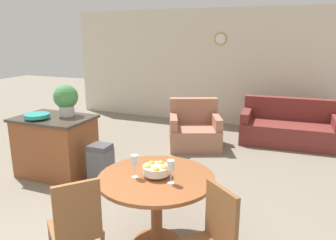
% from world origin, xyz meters
% --- Properties ---
extents(wall_back, '(8.00, 0.09, 2.70)m').
position_xyz_m(wall_back, '(-0.00, 6.20, 1.35)').
color(wall_back, beige).
rests_on(wall_back, ground_plane).
extents(dining_table, '(1.14, 1.14, 0.76)m').
position_xyz_m(dining_table, '(0.45, 1.18, 0.59)').
color(dining_table, brown).
rests_on(dining_table, ground_plane).
extents(dining_chair_near_left, '(0.59, 0.59, 0.95)m').
position_xyz_m(dining_chair_near_left, '(-0.02, 0.52, 0.51)').
color(dining_chair_near_left, brown).
rests_on(dining_chair_near_left, ground_plane).
extents(fruit_bowl, '(0.26, 0.26, 0.13)m').
position_xyz_m(fruit_bowl, '(0.45, 1.18, 0.83)').
color(fruit_bowl, silver).
rests_on(fruit_bowl, dining_table).
extents(wine_glass_left, '(0.07, 0.07, 0.23)m').
position_xyz_m(wine_glass_left, '(0.27, 1.08, 0.93)').
color(wine_glass_left, silver).
rests_on(wine_glass_left, dining_table).
extents(wine_glass_right, '(0.07, 0.07, 0.23)m').
position_xyz_m(wine_glass_right, '(0.63, 1.09, 0.93)').
color(wine_glass_right, silver).
rests_on(wine_glass_right, dining_table).
extents(kitchen_island, '(1.13, 0.78, 0.91)m').
position_xyz_m(kitchen_island, '(-1.70, 2.23, 0.46)').
color(kitchen_island, brown).
rests_on(kitchen_island, ground_plane).
extents(teal_bowl, '(0.36, 0.36, 0.08)m').
position_xyz_m(teal_bowl, '(-1.83, 2.05, 0.96)').
color(teal_bowl, teal).
rests_on(teal_bowl, kitchen_island).
extents(potted_plant, '(0.36, 0.36, 0.47)m').
position_xyz_m(potted_plant, '(-1.56, 2.38, 1.17)').
color(potted_plant, beige).
rests_on(potted_plant, kitchen_island).
extents(trash_bin, '(0.30, 0.27, 0.61)m').
position_xyz_m(trash_bin, '(-0.85, 2.15, 0.30)').
color(trash_bin, '#56565B').
rests_on(trash_bin, ground_plane).
extents(couch, '(1.86, 1.00, 0.86)m').
position_xyz_m(couch, '(1.54, 5.17, 0.29)').
color(couch, maroon).
rests_on(couch, ground_plane).
extents(armchair, '(1.21, 1.18, 0.89)m').
position_xyz_m(armchair, '(-0.14, 4.30, 0.30)').
color(armchair, '#A87056').
rests_on(armchair, ground_plane).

